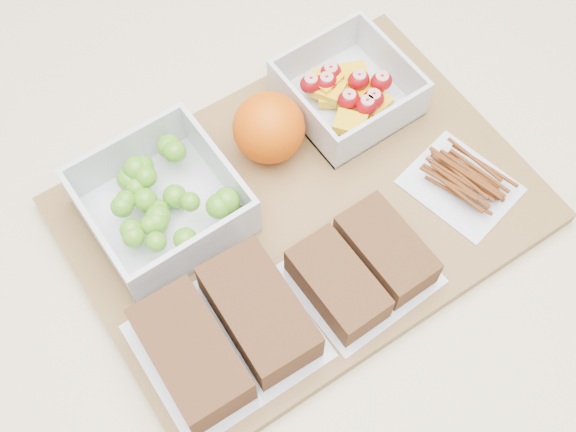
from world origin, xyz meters
name	(u,v)px	position (x,y,z in m)	size (l,w,h in m)	color
ground	(291,412)	(0.00, 0.00, 0.00)	(4.00, 4.00, 0.00)	gray
counter	(292,347)	(0.00, 0.00, 0.45)	(1.20, 0.90, 0.90)	beige
cutting_board	(303,210)	(0.00, -0.01, 0.91)	(0.42, 0.30, 0.02)	olive
grape_container	(162,202)	(-0.11, 0.06, 0.94)	(0.13, 0.13, 0.06)	silver
fruit_container	(347,92)	(0.11, 0.06, 0.94)	(0.12, 0.12, 0.05)	silver
orange	(269,128)	(0.01, 0.06, 0.95)	(0.07, 0.07, 0.07)	#E75605
sandwich_bag_left	(226,333)	(-0.13, -0.08, 0.94)	(0.15, 0.13, 0.04)	silver
sandwich_bag_center	(362,267)	(0.00, -0.10, 0.93)	(0.12, 0.11, 0.04)	silver
pretzel_bag	(463,181)	(0.14, -0.08, 0.93)	(0.10, 0.11, 0.02)	silver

